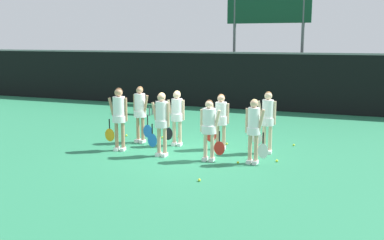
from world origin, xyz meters
The scene contains 20 objects.
ground_plane centered at (0.00, 0.00, 0.00)m, with size 140.00×140.00×0.00m, color #26724C.
fence_windscreen centered at (0.00, 8.14, 1.30)m, with size 60.00×0.08×2.57m.
scoreboard centered at (0.06, 9.81, 4.17)m, with size 3.93×0.15×5.31m.
bench_courtside centered at (-4.47, 5.20, 0.39)m, with size 1.62×0.39×0.46m.
player_0 centered at (-1.97, -0.56, 1.08)m, with size 0.67×0.40×1.79m.
player_1 centered at (-0.59, -0.70, 1.03)m, with size 0.65×0.37×1.74m.
player_2 centered at (0.77, -0.69, 0.94)m, with size 0.67×0.39×1.60m.
player_3 centered at (1.90, -0.55, 0.97)m, with size 0.62×0.34×1.66m.
player_4 centered at (-1.88, 0.55, 1.02)m, with size 0.66×0.38×1.73m.
player_5 centered at (-0.69, 0.59, 0.98)m, with size 0.67×0.38×1.65m.
player_6 centered at (0.66, 0.61, 0.94)m, with size 0.67×0.38×1.60m.
player_7 centered at (2.00, 0.63, 1.02)m, with size 0.64×0.36×1.73m.
tennis_ball_0 centered at (2.45, -0.20, 0.03)m, with size 0.07×0.07×0.07m, color #CCE033.
tennis_ball_1 centered at (-1.05, 1.59, 0.03)m, with size 0.07×0.07×0.07m, color #CCE033.
tennis_ball_2 centered at (0.68, 1.19, 0.03)m, with size 0.06×0.06×0.06m, color #CCE033.
tennis_ball_3 centered at (-2.72, 1.15, 0.03)m, with size 0.06×0.06×0.06m, color #CCE033.
tennis_ball_4 centered at (-1.49, 1.30, 0.04)m, with size 0.07×0.07×0.07m, color #CCE033.
tennis_ball_5 centered at (2.60, 1.75, 0.03)m, with size 0.06×0.06×0.06m, color #CCE033.
tennis_ball_6 centered at (1.55, -0.71, 0.03)m, with size 0.07×0.07×0.07m, color #CCE033.
tennis_ball_7 centered at (1.13, -2.43, 0.03)m, with size 0.07×0.07×0.07m, color #CCE033.
Camera 1 is at (4.43, -11.47, 3.14)m, focal length 42.00 mm.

